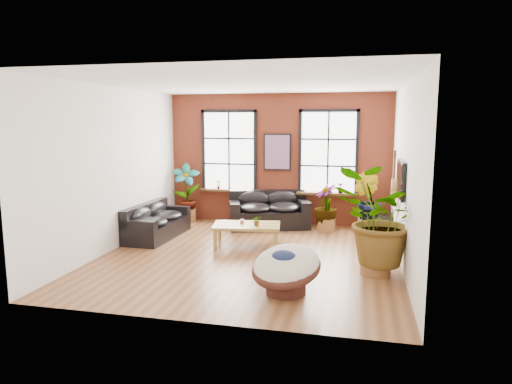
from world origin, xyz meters
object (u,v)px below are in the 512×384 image
(sofa_back, at_px, (269,211))
(sofa_left, at_px, (156,222))
(coffee_table, at_px, (247,227))
(papasan_chair, at_px, (286,267))

(sofa_back, bearing_deg, sofa_left, -164.24)
(sofa_left, bearing_deg, coffee_table, -93.40)
(sofa_back, relative_size, sofa_left, 1.10)
(papasan_chair, bearing_deg, sofa_back, 126.22)
(sofa_left, bearing_deg, sofa_back, -53.53)
(sofa_back, relative_size, papasan_chair, 1.56)
(sofa_left, relative_size, coffee_table, 1.29)
(sofa_back, bearing_deg, papasan_chair, -94.03)
(coffee_table, bearing_deg, papasan_chair, -72.72)
(sofa_left, distance_m, coffee_table, 2.32)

